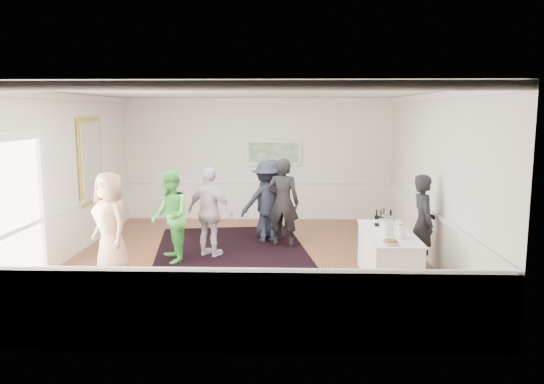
{
  "coord_description": "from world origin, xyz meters",
  "views": [
    {
      "loc": [
        0.8,
        -9.92,
        2.85
      ],
      "look_at": [
        0.48,
        0.2,
        1.3
      ],
      "focal_mm": 35.0,
      "sensor_mm": 36.0,
      "label": 1
    }
  ],
  "objects_px": {
    "bartender": "(423,223)",
    "nut_bowl": "(391,242)",
    "serving_table": "(388,256)",
    "guest_lilac": "(210,212)",
    "guest_green": "(170,216)",
    "guest_dark_a": "(267,201)",
    "guest_tan": "(110,224)",
    "guest_dark_b": "(283,202)",
    "ice_bucket": "(388,223)",
    "guest_navy": "(271,199)"
  },
  "relations": [
    {
      "from": "serving_table",
      "to": "bartender",
      "type": "height_order",
      "value": "bartender"
    },
    {
      "from": "guest_tan",
      "to": "guest_green",
      "type": "bearing_deg",
      "value": 89.0
    },
    {
      "from": "guest_dark_a",
      "to": "nut_bowl",
      "type": "height_order",
      "value": "guest_dark_a"
    },
    {
      "from": "guest_green",
      "to": "guest_lilac",
      "type": "height_order",
      "value": "guest_lilac"
    },
    {
      "from": "guest_dark_b",
      "to": "guest_tan",
      "type": "bearing_deg",
      "value": 46.91
    },
    {
      "from": "bartender",
      "to": "guest_dark_b",
      "type": "xyz_separation_m",
      "value": [
        -2.51,
        1.73,
        0.07
      ]
    },
    {
      "from": "serving_table",
      "to": "guest_green",
      "type": "xyz_separation_m",
      "value": [
        -3.92,
        1.04,
        0.46
      ]
    },
    {
      "from": "serving_table",
      "to": "guest_green",
      "type": "distance_m",
      "value": 4.08
    },
    {
      "from": "guest_green",
      "to": "guest_navy",
      "type": "xyz_separation_m",
      "value": [
        1.85,
        1.96,
        0.01
      ]
    },
    {
      "from": "guest_lilac",
      "to": "ice_bucket",
      "type": "bearing_deg",
      "value": -174.86
    },
    {
      "from": "guest_dark_a",
      "to": "guest_navy",
      "type": "height_order",
      "value": "guest_navy"
    },
    {
      "from": "serving_table",
      "to": "nut_bowl",
      "type": "height_order",
      "value": "nut_bowl"
    },
    {
      "from": "serving_table",
      "to": "guest_dark_a",
      "type": "xyz_separation_m",
      "value": [
        -2.15,
        2.71,
        0.47
      ]
    },
    {
      "from": "serving_table",
      "to": "guest_lilac",
      "type": "relative_size",
      "value": 1.18
    },
    {
      "from": "serving_table",
      "to": "guest_green",
      "type": "bearing_deg",
      "value": 165.2
    },
    {
      "from": "nut_bowl",
      "to": "guest_lilac",
      "type": "bearing_deg",
      "value": 143.4
    },
    {
      "from": "guest_navy",
      "to": "nut_bowl",
      "type": "bearing_deg",
      "value": 148.41
    },
    {
      "from": "guest_green",
      "to": "serving_table",
      "type": "bearing_deg",
      "value": 54.97
    },
    {
      "from": "guest_green",
      "to": "guest_dark_a",
      "type": "distance_m",
      "value": 2.44
    },
    {
      "from": "guest_lilac",
      "to": "nut_bowl",
      "type": "relative_size",
      "value": 6.94
    },
    {
      "from": "serving_table",
      "to": "guest_tan",
      "type": "bearing_deg",
      "value": 177.88
    },
    {
      "from": "guest_dark_b",
      "to": "ice_bucket",
      "type": "bearing_deg",
      "value": 141.81
    },
    {
      "from": "guest_green",
      "to": "guest_navy",
      "type": "height_order",
      "value": "guest_navy"
    },
    {
      "from": "guest_lilac",
      "to": "bartender",
      "type": "bearing_deg",
      "value": -166.17
    },
    {
      "from": "guest_dark_a",
      "to": "guest_dark_b",
      "type": "xyz_separation_m",
      "value": [
        0.36,
        -0.39,
        0.05
      ]
    },
    {
      "from": "guest_green",
      "to": "ice_bucket",
      "type": "bearing_deg",
      "value": 57.91
    },
    {
      "from": "guest_dark_b",
      "to": "serving_table",
      "type": "bearing_deg",
      "value": 138.89
    },
    {
      "from": "guest_green",
      "to": "guest_lilac",
      "type": "distance_m",
      "value": 0.82
    },
    {
      "from": "guest_tan",
      "to": "guest_green",
      "type": "distance_m",
      "value": 1.21
    },
    {
      "from": "guest_lilac",
      "to": "ice_bucket",
      "type": "height_order",
      "value": "guest_lilac"
    },
    {
      "from": "bartender",
      "to": "nut_bowl",
      "type": "xyz_separation_m",
      "value": [
        -0.85,
        -1.43,
        0.01
      ]
    },
    {
      "from": "bartender",
      "to": "nut_bowl",
      "type": "distance_m",
      "value": 1.66
    },
    {
      "from": "guest_dark_b",
      "to": "nut_bowl",
      "type": "bearing_deg",
      "value": 128.99
    },
    {
      "from": "guest_dark_a",
      "to": "nut_bowl",
      "type": "distance_m",
      "value": 4.09
    },
    {
      "from": "bartender",
      "to": "guest_dark_a",
      "type": "distance_m",
      "value": 3.57
    },
    {
      "from": "bartender",
      "to": "guest_dark_a",
      "type": "relative_size",
      "value": 0.98
    },
    {
      "from": "guest_tan",
      "to": "guest_dark_b",
      "type": "xyz_separation_m",
      "value": [
        2.97,
        2.14,
        0.03
      ]
    },
    {
      "from": "nut_bowl",
      "to": "serving_table",
      "type": "bearing_deg",
      "value": 81.37
    },
    {
      "from": "ice_bucket",
      "to": "guest_tan",
      "type": "bearing_deg",
      "value": -179.61
    },
    {
      "from": "guest_tan",
      "to": "nut_bowl",
      "type": "bearing_deg",
      "value": 31.29
    },
    {
      "from": "guest_dark_b",
      "to": "guest_navy",
      "type": "distance_m",
      "value": 0.73
    },
    {
      "from": "serving_table",
      "to": "nut_bowl",
      "type": "xyz_separation_m",
      "value": [
        -0.13,
        -0.84,
        0.46
      ]
    },
    {
      "from": "ice_bucket",
      "to": "nut_bowl",
      "type": "xyz_separation_m",
      "value": [
        -0.14,
        -1.05,
        -0.08
      ]
    },
    {
      "from": "bartender",
      "to": "guest_green",
      "type": "height_order",
      "value": "guest_green"
    },
    {
      "from": "bartender",
      "to": "guest_dark_b",
      "type": "height_order",
      "value": "guest_dark_b"
    },
    {
      "from": "guest_dark_b",
      "to": "nut_bowl",
      "type": "height_order",
      "value": "guest_dark_b"
    },
    {
      "from": "guest_green",
      "to": "nut_bowl",
      "type": "distance_m",
      "value": 4.23
    },
    {
      "from": "bartender",
      "to": "guest_navy",
      "type": "height_order",
      "value": "guest_navy"
    },
    {
      "from": "serving_table",
      "to": "guest_dark_b",
      "type": "xyz_separation_m",
      "value": [
        -1.8,
        2.32,
        0.52
      ]
    },
    {
      "from": "guest_green",
      "to": "guest_dark_a",
      "type": "height_order",
      "value": "guest_dark_a"
    }
  ]
}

